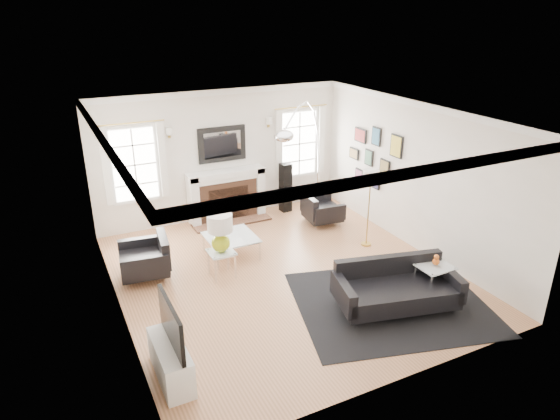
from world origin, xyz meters
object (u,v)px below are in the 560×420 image
fireplace (227,196)px  armchair_right (320,210)px  arc_floor_lamp (303,157)px  coffee_table (231,238)px  sofa (395,288)px  gourd_lamp (220,231)px  armchair_left (147,259)px

fireplace → armchair_right: size_ratio=1.94×
armchair_right → arc_floor_lamp: size_ratio=0.33×
arc_floor_lamp → fireplace: bearing=150.3°
armchair_right → coffee_table: 2.33m
fireplace → armchair_right: bearing=-33.8°
sofa → gourd_lamp: 2.99m
armchair_right → arc_floor_lamp: bearing=130.4°
fireplace → arc_floor_lamp: arc_floor_lamp is taller
coffee_table → arc_floor_lamp: size_ratio=0.33×
fireplace → gourd_lamp: 2.57m
gourd_lamp → fireplace: bearing=67.1°
sofa → armchair_left: bearing=140.7°
gourd_lamp → armchair_left: bearing=154.3°
fireplace → arc_floor_lamp: 1.87m
fireplace → armchair_right: (1.69, -1.13, -0.24)m
fireplace → coffee_table: 1.80m
sofa → fireplace: bearing=103.7°
armchair_left → coffee_table: bearing=3.7°
armchair_left → sofa: bearing=-39.3°
armchair_right → coffee_table: armchair_right is taller
gourd_lamp → arc_floor_lamp: bearing=32.6°
gourd_lamp → arc_floor_lamp: arc_floor_lamp is taller
sofa → arc_floor_lamp: (0.34, 3.62, 1.12)m
fireplace → armchair_left: size_ratio=1.72×
armchair_left → gourd_lamp: (1.15, -0.55, 0.54)m
sofa → arc_floor_lamp: arc_floor_lamp is taller
armchair_right → fireplace: bearing=146.2°
armchair_right → arc_floor_lamp: 1.22m
fireplace → gourd_lamp: (-0.99, -2.35, 0.33)m
sofa → coffee_table: 3.20m
sofa → arc_floor_lamp: size_ratio=0.75×
coffee_table → fireplace: bearing=71.4°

